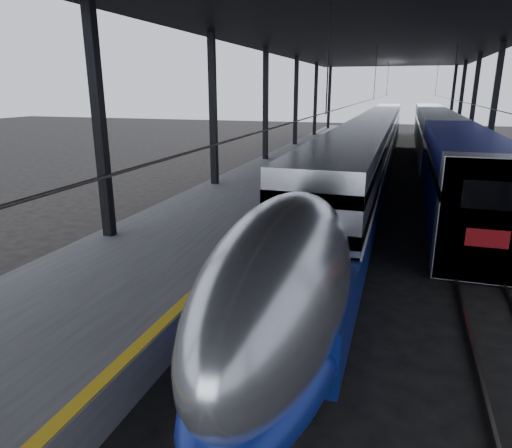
% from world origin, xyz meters
% --- Properties ---
extents(ground, '(160.00, 160.00, 0.00)m').
position_xyz_m(ground, '(0.00, 0.00, 0.00)').
color(ground, black).
rests_on(ground, ground).
extents(platform, '(6.00, 80.00, 1.00)m').
position_xyz_m(platform, '(-3.50, 20.00, 0.50)').
color(platform, '#4C4C4F').
rests_on(platform, ground).
extents(yellow_strip, '(0.30, 80.00, 0.01)m').
position_xyz_m(yellow_strip, '(-0.70, 20.00, 1.00)').
color(yellow_strip, gold).
rests_on(yellow_strip, platform).
extents(rails, '(6.52, 80.00, 0.16)m').
position_xyz_m(rails, '(4.50, 20.00, 0.08)').
color(rails, slate).
rests_on(rails, ground).
extents(canopy, '(18.00, 75.00, 9.47)m').
position_xyz_m(canopy, '(1.90, 20.00, 9.12)').
color(canopy, black).
rests_on(canopy, ground).
extents(tgv_train, '(2.88, 65.20, 4.13)m').
position_xyz_m(tgv_train, '(2.00, 27.57, 1.93)').
color(tgv_train, '#A9ABB0').
rests_on(tgv_train, ground).
extents(second_train, '(3.03, 56.05, 4.17)m').
position_xyz_m(second_train, '(7.00, 33.92, 2.11)').
color(second_train, navy).
rests_on(second_train, ground).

